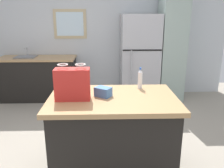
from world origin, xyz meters
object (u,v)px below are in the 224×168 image
(small_box, at_px, (103,92))
(kitchen_island, at_px, (113,136))
(tall_cabinet, at_px, (171,44))
(bottle, at_px, (140,79))
(refrigerator, at_px, (139,58))
(shopping_bag, at_px, (72,84))

(small_box, bearing_deg, kitchen_island, -14.50)
(tall_cabinet, distance_m, bottle, 2.39)
(refrigerator, bearing_deg, small_box, -106.53)
(tall_cabinet, distance_m, shopping_bag, 3.03)
(kitchen_island, distance_m, bottle, 0.71)
(tall_cabinet, relative_size, small_box, 14.52)
(refrigerator, xyz_separation_m, bottle, (-0.31, -2.19, 0.15))
(shopping_bag, height_order, bottle, shopping_bag)
(tall_cabinet, xyz_separation_m, shopping_bag, (-1.66, -2.53, -0.07))
(kitchen_island, distance_m, shopping_bag, 0.73)
(refrigerator, relative_size, small_box, 11.01)
(small_box, bearing_deg, shopping_bag, -165.22)
(tall_cabinet, height_order, bottle, tall_cabinet)
(refrigerator, height_order, small_box, refrigerator)
(small_box, relative_size, bottle, 0.64)
(bottle, bearing_deg, shopping_bag, -154.30)
(tall_cabinet, xyz_separation_m, bottle, (-0.95, -2.19, -0.12))
(tall_cabinet, bearing_deg, kitchen_island, -117.05)
(kitchen_island, xyz_separation_m, tall_cabinet, (1.27, 2.48, 0.68))
(shopping_bag, bearing_deg, small_box, 14.78)
(small_box, height_order, bottle, bottle)
(tall_cabinet, bearing_deg, bottle, -113.43)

